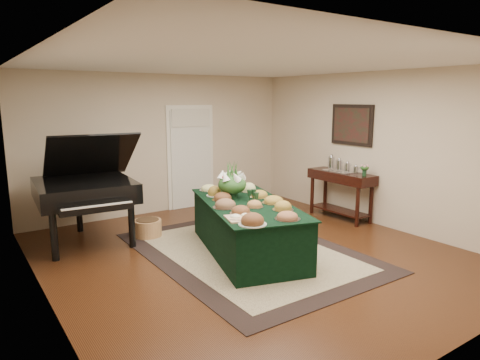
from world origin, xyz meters
TOP-DOWN VIEW (x-y plane):
  - ground at (0.00, 0.00)m, footprint 6.00×6.00m
  - area_rug at (-0.01, 0.09)m, footprint 2.67×3.74m
  - kitchen_doorway at (0.60, 2.97)m, footprint 1.05×0.07m
  - buffet_table at (-0.03, 0.08)m, footprint 1.75×2.60m
  - food_platters at (-0.07, 0.08)m, footprint 1.34×2.34m
  - cutting_board at (-0.56, -0.54)m, footprint 0.44×0.44m
  - green_goblets at (0.07, 0.06)m, footprint 0.17×0.29m
  - floral_centerpiece at (-0.02, 0.48)m, footprint 0.45×0.45m
  - grand_piano at (-1.82, 1.87)m, footprint 1.61×1.78m
  - wicker_basket at (-0.94, 1.60)m, footprint 0.45×0.45m
  - mahogany_sideboard at (2.50, 0.60)m, footprint 0.45×1.34m
  - tea_service at (2.50, 0.61)m, footprint 0.34×0.74m
  - pink_bouquet at (2.50, 0.07)m, footprint 0.17×0.17m
  - wall_painting at (2.72, 0.60)m, footprint 0.05×0.95m

SIDE VIEW (x-z plane):
  - ground at x=0.00m, z-range 0.00..0.00m
  - area_rug at x=-0.01m, z-range 0.00..0.01m
  - wicker_basket at x=-0.94m, z-range 0.00..0.28m
  - buffet_table at x=-0.03m, z-range 0.00..0.75m
  - mahogany_sideboard at x=2.50m, z-range 0.24..1.13m
  - cutting_board at x=-0.56m, z-range 0.73..0.83m
  - food_platters at x=-0.07m, z-range 0.73..0.86m
  - green_goblets at x=0.07m, z-range 0.75..0.93m
  - grand_piano at x=-1.82m, z-range 0.00..1.72m
  - tea_service at x=2.50m, z-range 0.85..1.15m
  - floral_centerpiece at x=-0.02m, z-range 0.79..1.24m
  - kitchen_doorway at x=0.60m, z-range -0.03..2.07m
  - pink_bouquet at x=2.50m, z-range 0.92..1.14m
  - wall_painting at x=2.72m, z-range 1.38..2.12m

